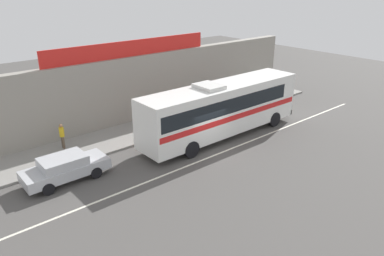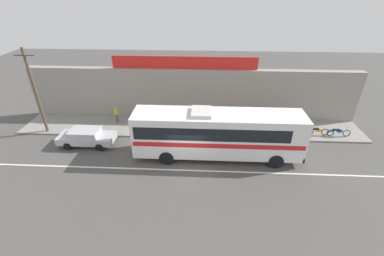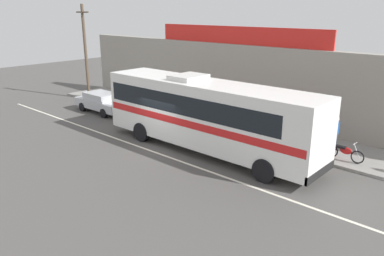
{
  "view_description": "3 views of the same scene",
  "coord_description": "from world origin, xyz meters",
  "px_view_note": "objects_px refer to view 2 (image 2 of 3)",
  "views": [
    {
      "loc": [
        -14.08,
        -15.14,
        9.88
      ],
      "look_at": [
        -0.51,
        0.94,
        1.31
      ],
      "focal_mm": 34.49,
      "sensor_mm": 36.0,
      "label": 1
    },
    {
      "loc": [
        1.18,
        -15.27,
        11.64
      ],
      "look_at": [
        0.3,
        1.85,
        1.92
      ],
      "focal_mm": 24.49,
      "sensor_mm": 36.0,
      "label": 2
    },
    {
      "loc": [
        13.87,
        -12.96,
        6.95
      ],
      "look_at": [
        1.42,
        0.86,
        1.12
      ],
      "focal_mm": 35.66,
      "sensor_mm": 36.0,
      "label": 3
    }
  ],
  "objects_px": {
    "intercity_bus": "(217,132)",
    "pedestrian_by_curb": "(116,113)",
    "utility_pole": "(35,91)",
    "parked_car": "(86,137)",
    "pedestrian_near_shop": "(271,118)",
    "motorcycle_green": "(284,131)",
    "motorcycle_black": "(317,131)",
    "motorcycle_blue": "(338,132)"
  },
  "relations": [
    {
      "from": "utility_pole",
      "to": "motorcycle_black",
      "type": "height_order",
      "value": "utility_pole"
    },
    {
      "from": "parked_car",
      "to": "pedestrian_by_curb",
      "type": "height_order",
      "value": "pedestrian_by_curb"
    },
    {
      "from": "intercity_bus",
      "to": "parked_car",
      "type": "bearing_deg",
      "value": 174.3
    },
    {
      "from": "motorcycle_black",
      "to": "parked_car",
      "type": "bearing_deg",
      "value": -173.34
    },
    {
      "from": "intercity_bus",
      "to": "pedestrian_near_shop",
      "type": "relative_size",
      "value": 7.14
    },
    {
      "from": "pedestrian_by_curb",
      "to": "motorcycle_green",
      "type": "bearing_deg",
      "value": -5.98
    },
    {
      "from": "motorcycle_green",
      "to": "pedestrian_by_curb",
      "type": "height_order",
      "value": "pedestrian_by_curb"
    },
    {
      "from": "utility_pole",
      "to": "motorcycle_green",
      "type": "xyz_separation_m",
      "value": [
        20.44,
        0.36,
        -3.29
      ]
    },
    {
      "from": "intercity_bus",
      "to": "utility_pole",
      "type": "xyz_separation_m",
      "value": [
        -14.56,
        2.77,
        1.79
      ]
    },
    {
      "from": "utility_pole",
      "to": "pedestrian_by_curb",
      "type": "bearing_deg",
      "value": 18.78
    },
    {
      "from": "parked_car",
      "to": "motorcycle_black",
      "type": "bearing_deg",
      "value": 6.66
    },
    {
      "from": "motorcycle_green",
      "to": "parked_car",
      "type": "bearing_deg",
      "value": -172.6
    },
    {
      "from": "pedestrian_near_shop",
      "to": "pedestrian_by_curb",
      "type": "bearing_deg",
      "value": 178.43
    },
    {
      "from": "utility_pole",
      "to": "parked_car",
      "type": "bearing_deg",
      "value": -22.2
    },
    {
      "from": "parked_car",
      "to": "utility_pole",
      "type": "height_order",
      "value": "utility_pole"
    },
    {
      "from": "pedestrian_near_shop",
      "to": "parked_car",
      "type": "bearing_deg",
      "value": -167.89
    },
    {
      "from": "parked_car",
      "to": "pedestrian_near_shop",
      "type": "height_order",
      "value": "pedestrian_near_shop"
    },
    {
      "from": "motorcycle_blue",
      "to": "pedestrian_near_shop",
      "type": "distance_m",
      "value": 5.56
    },
    {
      "from": "motorcycle_green",
      "to": "pedestrian_by_curb",
      "type": "distance_m",
      "value": 14.91
    },
    {
      "from": "intercity_bus",
      "to": "motorcycle_green",
      "type": "bearing_deg",
      "value": 28.03
    },
    {
      "from": "pedestrian_near_shop",
      "to": "motorcycle_green",
      "type": "bearing_deg",
      "value": -52.1
    },
    {
      "from": "pedestrian_by_curb",
      "to": "pedestrian_near_shop",
      "type": "distance_m",
      "value": 13.91
    },
    {
      "from": "parked_car",
      "to": "pedestrian_near_shop",
      "type": "distance_m",
      "value": 15.61
    },
    {
      "from": "pedestrian_near_shop",
      "to": "motorcycle_blue",
      "type": "bearing_deg",
      "value": -11.91
    },
    {
      "from": "intercity_bus",
      "to": "pedestrian_by_curb",
      "type": "height_order",
      "value": "intercity_bus"
    },
    {
      "from": "intercity_bus",
      "to": "pedestrian_by_curb",
      "type": "bearing_deg",
      "value": 152.38
    },
    {
      "from": "motorcycle_black",
      "to": "pedestrian_near_shop",
      "type": "relative_size",
      "value": 1.1
    },
    {
      "from": "parked_car",
      "to": "motorcycle_black",
      "type": "xyz_separation_m",
      "value": [
        18.96,
        2.22,
        -0.17
      ]
    },
    {
      "from": "motorcycle_green",
      "to": "pedestrian_by_curb",
      "type": "xyz_separation_m",
      "value": [
        -14.82,
        1.55,
        0.5
      ]
    },
    {
      "from": "parked_car",
      "to": "motorcycle_blue",
      "type": "height_order",
      "value": "parked_car"
    },
    {
      "from": "intercity_bus",
      "to": "motorcycle_green",
      "type": "distance_m",
      "value": 6.82
    },
    {
      "from": "utility_pole",
      "to": "pedestrian_near_shop",
      "type": "distance_m",
      "value": 19.77
    },
    {
      "from": "utility_pole",
      "to": "pedestrian_by_curb",
      "type": "height_order",
      "value": "utility_pole"
    },
    {
      "from": "motorcycle_blue",
      "to": "pedestrian_near_shop",
      "type": "height_order",
      "value": "pedestrian_near_shop"
    },
    {
      "from": "parked_car",
      "to": "utility_pole",
      "type": "xyz_separation_m",
      "value": [
        -4.27,
        1.74,
        3.12
      ]
    },
    {
      "from": "intercity_bus",
      "to": "motorcycle_black",
      "type": "height_order",
      "value": "intercity_bus"
    },
    {
      "from": "parked_car",
      "to": "motorcycle_blue",
      "type": "relative_size",
      "value": 2.24
    },
    {
      "from": "motorcycle_green",
      "to": "motorcycle_black",
      "type": "bearing_deg",
      "value": 2.37
    },
    {
      "from": "utility_pole",
      "to": "motorcycle_blue",
      "type": "height_order",
      "value": "utility_pole"
    },
    {
      "from": "motorcycle_green",
      "to": "pedestrian_near_shop",
      "type": "xyz_separation_m",
      "value": [
        -0.91,
        1.17,
        0.57
      ]
    },
    {
      "from": "motorcycle_green",
      "to": "utility_pole",
      "type": "bearing_deg",
      "value": -179.0
    },
    {
      "from": "intercity_bus",
      "to": "pedestrian_by_curb",
      "type": "xyz_separation_m",
      "value": [
        -8.94,
        4.68,
        -1.0
      ]
    }
  ]
}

